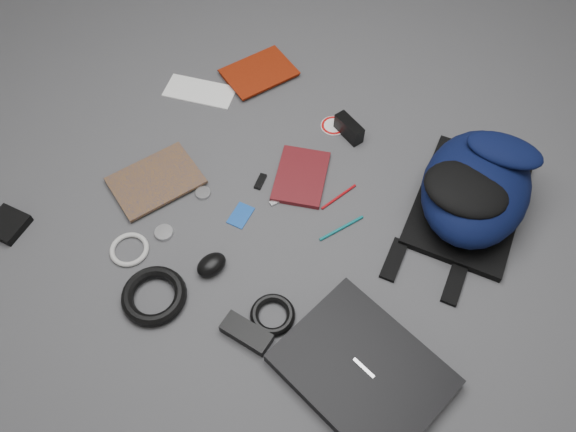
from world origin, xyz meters
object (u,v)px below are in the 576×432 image
Objects in this scene: laptop at (363,370)px; comic_book at (142,161)px; compact_camera at (349,128)px; pouch at (7,225)px; dvd_case at (301,176)px; backpack at (476,187)px; textbook_red at (246,58)px; mouse at (211,265)px; power_brick at (247,333)px.

comic_book is at bearing 179.29° from laptop.
compact_camera is 1.01m from pouch.
dvd_case is 2.08× the size of pouch.
backpack is at bearing 14.88° from compact_camera.
laptop is 1.11m from textbook_red.
dvd_case is 0.38m from mouse.
compact_camera is 1.22× the size of mouse.
textbook_red is (-0.86, 0.10, -0.08)m from backpack.
power_brick reaches higher than pouch.
textbook_red is at bearing 162.18° from backpack.
comic_book is (-0.85, -0.42, -0.08)m from backpack.
backpack is 1.27m from pouch.
comic_book is 0.47m from dvd_case.
pouch is at bearing -157.95° from laptop.
compact_camera reaches higher than dvd_case.
pouch reaches higher than dvd_case.
comic_book is at bearing 68.92° from pouch.
pouch is at bearing -90.73° from comic_book.
power_brick is at bearing -12.57° from mouse.
comic_book is 1.94× the size of power_brick.
laptop is 2.93× the size of power_brick.
backpack is 0.73m from mouse.
dvd_case is at bearing -77.43° from compact_camera.
textbook_red is at bearing 151.82° from laptop.
comic_book is 1.23× the size of dvd_case.
compact_camera reaches higher than mouse.
laptop is at bearing -64.73° from dvd_case.
power_brick reaches higher than comic_book.
mouse reaches higher than comic_book.
textbook_red and pouch have the same top height.
backpack reaches higher than power_brick.
backpack is 4.34× the size of compact_camera.
compact_camera reaches higher than comic_book.
dvd_case is at bearing 47.25° from pouch.
pouch is (-0.13, -0.90, 0.00)m from textbook_red.
compact_camera is (-0.42, 0.60, 0.01)m from laptop.
textbook_red is at bearing 135.10° from mouse.
backpack reaches higher than dvd_case.
dvd_case is 0.82m from pouch.
dvd_case is at bearing 100.59° from mouse.
backpack is 2.21× the size of dvd_case.
backpack is at bearing 64.11° from power_brick.
laptop is at bearing 12.88° from mouse.
compact_camera reaches higher than power_brick.
laptop is 0.46m from mouse.
laptop is 0.59m from dvd_case.
laptop reaches higher than textbook_red.
mouse is (0.39, -0.15, 0.01)m from comic_book.
comic_book is 0.62m from compact_camera.
comic_book is at bearing 153.53° from power_brick.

